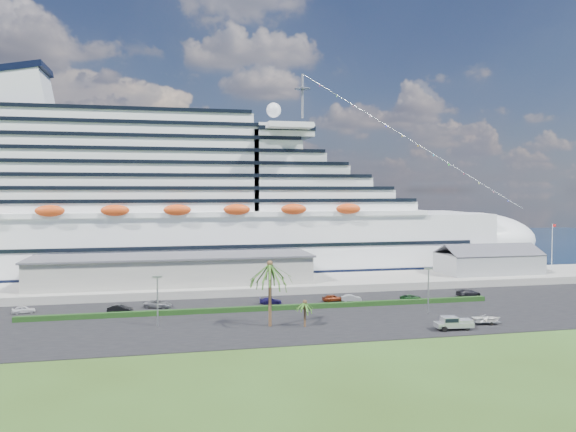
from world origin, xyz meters
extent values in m
plane|color=#304416|center=(0.00, 0.00, 0.00)|extent=(420.00, 420.00, 0.00)
cube|color=black|center=(0.00, 11.00, 0.06)|extent=(140.00, 38.00, 0.12)
cube|color=gray|center=(0.00, 40.00, 0.90)|extent=(240.00, 20.00, 1.80)
cube|color=black|center=(0.00, 130.00, 0.01)|extent=(420.00, 160.00, 0.02)
cube|color=silver|center=(-20.00, 64.00, 8.00)|extent=(160.00, 30.00, 16.00)
ellipsoid|color=silver|center=(60.00, 64.00, 8.00)|extent=(40.00, 30.00, 16.00)
cube|color=black|center=(-20.00, 64.00, 1.20)|extent=(164.00, 30.60, 2.40)
cube|color=silver|center=(-32.00, 64.00, 29.60)|extent=(128.00, 26.00, 24.80)
cube|color=silver|center=(2.80, 64.00, 37.40)|extent=(14.00, 38.00, 3.20)
cube|color=silver|center=(-60.00, 64.00, 47.00)|extent=(11.58, 14.00, 11.58)
cylinder|color=gray|center=(10.00, 64.00, 48.00)|extent=(0.70, 0.70, 12.00)
ellipsoid|color=#D04113|center=(-24.00, 48.20, 17.80)|extent=(90.00, 2.40, 2.60)
ellipsoid|color=#D04113|center=(-24.00, 79.80, 17.80)|extent=(90.00, 2.40, 2.60)
cube|color=black|center=(-20.00, 64.00, 8.80)|extent=(144.00, 30.40, 0.90)
cube|color=gray|center=(-25.00, 40.00, 4.80)|extent=(60.00, 14.00, 6.00)
cube|color=#4C4C54|center=(-25.00, 40.00, 7.90)|extent=(61.00, 15.00, 0.40)
cube|color=gray|center=(52.00, 40.00, 4.20)|extent=(24.00, 12.00, 4.80)
cube|color=#4C4C54|center=(52.00, 37.00, 7.80)|extent=(24.00, 6.31, 2.74)
cube|color=#4C4C54|center=(52.00, 43.00, 7.80)|extent=(24.00, 6.31, 2.74)
cylinder|color=silver|center=(70.00, 40.00, 7.80)|extent=(0.16, 0.16, 12.00)
cube|color=red|center=(70.50, 40.00, 13.40)|extent=(1.00, 0.04, 0.70)
cube|color=black|center=(-8.00, 16.00, 0.57)|extent=(88.00, 1.10, 0.90)
cylinder|color=gray|center=(-28.00, 8.00, 4.12)|extent=(0.24, 0.24, 8.00)
cube|color=gray|center=(-28.00, 8.00, 8.22)|extent=(1.60, 0.35, 0.35)
cylinder|color=gray|center=(20.00, 8.00, 4.12)|extent=(0.24, 0.24, 8.00)
cube|color=gray|center=(20.00, 8.00, 8.22)|extent=(1.60, 0.35, 0.35)
cylinder|color=#47301E|center=(-10.00, 4.00, 5.25)|extent=(0.54, 0.54, 10.50)
sphere|color=#47301E|center=(-10.00, 4.00, 10.50)|extent=(0.98, 0.98, 0.98)
cylinder|color=#47301E|center=(-4.50, 2.50, 2.10)|extent=(0.35, 0.35, 4.20)
sphere|color=#47301E|center=(-4.50, 2.50, 4.20)|extent=(0.73, 0.73, 0.73)
imported|color=silver|center=(-51.94, 23.02, 0.79)|extent=(4.20, 2.44, 1.34)
imported|color=black|center=(-34.84, 19.54, 0.86)|extent=(4.74, 2.87, 1.47)
imported|color=slate|center=(-28.17, 22.79, 0.84)|extent=(5.69, 3.98, 1.44)
imported|color=#1B154C|center=(-6.65, 21.88, 0.76)|extent=(4.56, 2.26, 1.27)
imported|color=#63210D|center=(5.98, 21.64, 0.83)|extent=(4.29, 2.05, 1.41)
imported|color=#94969A|center=(9.61, 20.80, 0.78)|extent=(4.22, 2.12, 1.33)
imported|color=black|center=(21.73, 19.14, 0.73)|extent=(4.60, 2.52, 1.22)
imported|color=black|center=(35.35, 20.62, 0.91)|extent=(5.70, 2.94, 1.58)
cylinder|color=black|center=(16.19, -5.49, 0.56)|extent=(0.91, 0.39, 0.89)
cylinder|color=black|center=(16.19, -3.39, 0.56)|extent=(0.91, 0.39, 0.89)
cylinder|color=black|center=(20.07, -5.49, 0.56)|extent=(0.91, 0.39, 0.89)
cylinder|color=black|center=(20.07, -3.39, 0.56)|extent=(0.91, 0.39, 0.89)
cube|color=#A9ABB0|center=(18.30, -4.44, 0.95)|extent=(6.15, 2.73, 0.77)
cube|color=#A9ABB0|center=(19.90, -4.44, 1.39)|extent=(2.84, 2.38, 0.61)
cube|color=#A9ABB0|center=(17.52, -4.44, 1.73)|extent=(2.61, 2.31, 1.05)
cube|color=black|center=(17.52, -4.44, 1.84)|extent=(2.39, 2.34, 0.61)
cube|color=#A9ABB0|center=(15.75, -4.44, 1.17)|extent=(1.18, 2.18, 0.39)
cube|color=gray|center=(25.35, -2.44, 0.63)|extent=(4.45, 2.26, 0.11)
cylinder|color=gray|center=(23.40, -2.44, 0.63)|extent=(2.02, 0.41, 0.07)
cylinder|color=black|center=(25.71, -3.27, 0.42)|extent=(0.62, 0.30, 0.59)
cylinder|color=black|center=(25.71, -1.61, 0.42)|extent=(0.62, 0.30, 0.59)
imported|color=white|center=(25.35, -2.44, 1.17)|extent=(5.18, 4.08, 0.97)
camera|label=1|loc=(-26.31, -85.50, 22.37)|focal=35.00mm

